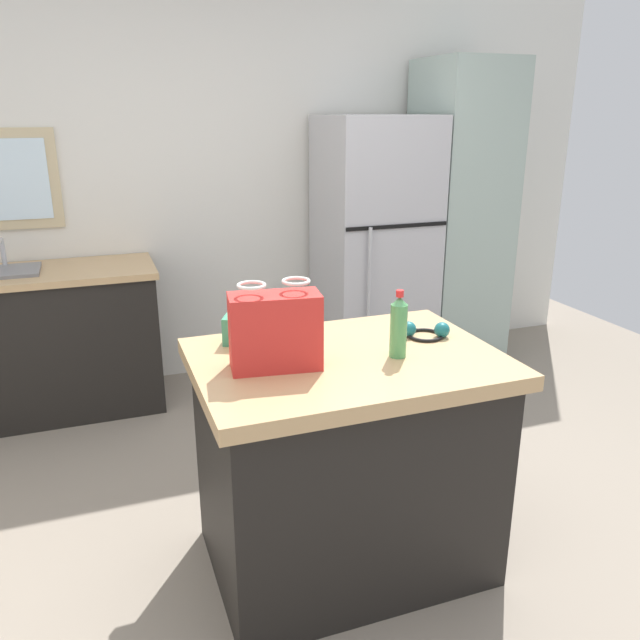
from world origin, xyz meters
The scene contains 10 objects.
ground centered at (0.00, 0.00, 0.00)m, with size 6.81×6.81×0.00m, color gray.
back_wall centered at (-0.02, 2.25, 1.37)m, with size 5.68×0.13×2.74m.
kitchen_island centered at (-0.02, -0.04, 0.46)m, with size 1.15×0.83×0.92m.
refrigerator centered at (0.96, 1.84, 0.89)m, with size 0.72×0.72×1.78m.
tall_cabinet centered at (1.63, 1.84, 1.07)m, with size 0.57×0.64×2.14m.
sink_counter centered at (-1.19, 1.89, 0.46)m, with size 1.32×0.61×1.09m.
shopping_bag centered at (-0.30, -0.06, 1.06)m, with size 0.34×0.19×0.32m.
small_box centered at (-0.34, 0.24, 0.97)m, with size 0.16×0.12×0.11m, color #388E66.
bottle centered at (0.16, -0.11, 1.04)m, with size 0.06×0.06×0.26m.
ear_defenders centered at (0.36, 0.05, 0.94)m, with size 0.20×0.20×0.06m.
Camera 1 is at (-0.88, -2.10, 1.80)m, focal length 35.61 mm.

